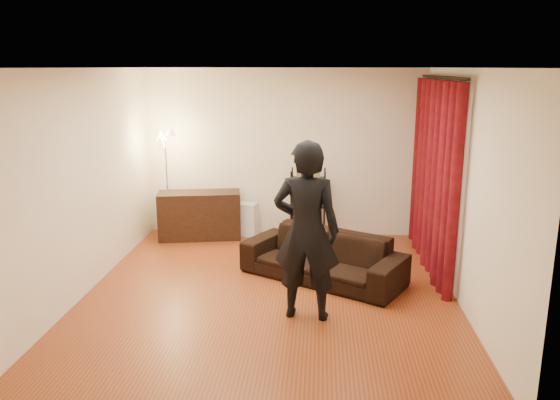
# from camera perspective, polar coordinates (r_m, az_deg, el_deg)

# --- Properties ---
(floor) EXTENTS (5.00, 5.00, 0.00)m
(floor) POSITION_cam_1_polar(r_m,az_deg,el_deg) (6.85, -1.04, -9.56)
(floor) COLOR brown
(floor) RESTS_ON ground
(ceiling) EXTENTS (5.00, 5.00, 0.00)m
(ceiling) POSITION_cam_1_polar(r_m,az_deg,el_deg) (6.29, -1.14, 13.65)
(ceiling) COLOR white
(ceiling) RESTS_ON ground
(wall_back) EXTENTS (5.00, 0.00, 5.00)m
(wall_back) POSITION_cam_1_polar(r_m,az_deg,el_deg) (8.89, 0.42, 4.94)
(wall_back) COLOR #F5E8CB
(wall_back) RESTS_ON ground
(wall_front) EXTENTS (5.00, 0.00, 5.00)m
(wall_front) POSITION_cam_1_polar(r_m,az_deg,el_deg) (4.05, -4.40, -5.93)
(wall_front) COLOR #F5E8CB
(wall_front) RESTS_ON ground
(wall_left) EXTENTS (0.00, 5.00, 5.00)m
(wall_left) POSITION_cam_1_polar(r_m,az_deg,el_deg) (7.01, -19.72, 1.74)
(wall_left) COLOR #F5E8CB
(wall_left) RESTS_ON ground
(wall_right) EXTENTS (0.00, 5.00, 5.00)m
(wall_right) POSITION_cam_1_polar(r_m,az_deg,el_deg) (6.62, 18.69, 1.16)
(wall_right) COLOR #F5E8CB
(wall_right) RESTS_ON ground
(curtain_rod) EXTENTS (0.04, 2.65, 0.04)m
(curtain_rod) POSITION_cam_1_polar(r_m,az_deg,el_deg) (7.56, 16.57, 12.20)
(curtain_rod) COLOR black
(curtain_rod) RESTS_ON wall_right
(curtain) EXTENTS (0.22, 2.65, 2.55)m
(curtain) POSITION_cam_1_polar(r_m,az_deg,el_deg) (7.69, 15.76, 2.46)
(curtain) COLOR maroon
(curtain) RESTS_ON ground
(sofa) EXTENTS (2.24, 1.76, 0.62)m
(sofa) POSITION_cam_1_polar(r_m,az_deg,el_deg) (7.16, 4.47, -5.91)
(sofa) COLOR black
(sofa) RESTS_ON ground
(person) EXTENTS (0.77, 0.55, 1.98)m
(person) POSITION_cam_1_polar(r_m,az_deg,el_deg) (5.89, 2.77, -3.26)
(person) COLOR black
(person) RESTS_ON ground
(media_cabinet) EXTENTS (1.37, 0.71, 0.76)m
(media_cabinet) POSITION_cam_1_polar(r_m,az_deg,el_deg) (8.91, -8.39, -1.57)
(media_cabinet) COLOR #311C11
(media_cabinet) RESTS_ON ground
(storage_boxes) EXTENTS (0.37, 0.32, 0.54)m
(storage_boxes) POSITION_cam_1_polar(r_m,az_deg,el_deg) (8.99, -3.43, -2.02)
(storage_boxes) COLOR white
(storage_boxes) RESTS_ON ground
(wire_shelf) EXTENTS (0.58, 0.45, 1.15)m
(wire_shelf) POSITION_cam_1_polar(r_m,az_deg,el_deg) (8.69, 2.94, -0.51)
(wire_shelf) COLOR black
(wire_shelf) RESTS_ON ground
(floor_lamp) EXTENTS (0.35, 0.35, 1.77)m
(floor_lamp) POSITION_cam_1_polar(r_m,az_deg,el_deg) (8.78, -11.71, 1.46)
(floor_lamp) COLOR silver
(floor_lamp) RESTS_ON ground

